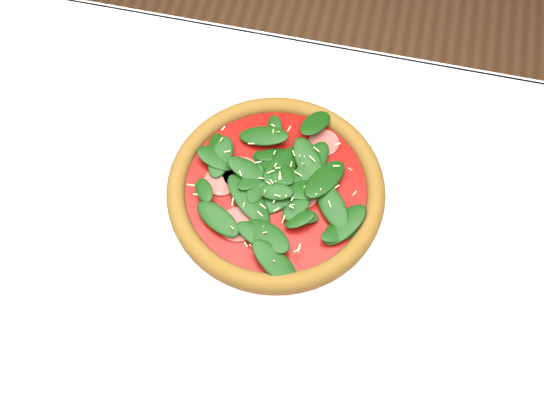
# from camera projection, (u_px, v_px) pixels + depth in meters

# --- Properties ---
(ground) EXTENTS (6.00, 6.00, 0.00)m
(ground) POSITION_uv_depth(u_px,v_px,m) (243.00, 350.00, 1.58)
(ground) COLOR brown
(ground) RESTS_ON ground
(dining_table) EXTENTS (1.21, 0.81, 0.75)m
(dining_table) POSITION_uv_depth(u_px,v_px,m) (226.00, 260.00, 1.00)
(dining_table) COLOR white
(dining_table) RESTS_ON ground
(plate) EXTENTS (0.38, 0.38, 0.02)m
(plate) POSITION_uv_depth(u_px,v_px,m) (276.00, 194.00, 0.93)
(plate) COLOR white
(plate) RESTS_ON dining_table
(pizza) EXTENTS (0.36, 0.36, 0.04)m
(pizza) POSITION_uv_depth(u_px,v_px,m) (276.00, 187.00, 0.91)
(pizza) COLOR brown
(pizza) RESTS_ON plate
(wine_glass) EXTENTS (0.09, 0.09, 0.21)m
(wine_glass) POSITION_uv_depth(u_px,v_px,m) (43.00, 153.00, 0.80)
(wine_glass) COLOR white
(wine_glass) RESTS_ON dining_table
(saucer_far) EXTENTS (0.12, 0.12, 0.01)m
(saucer_far) POSITION_uv_depth(u_px,v_px,m) (516.00, 146.00, 0.97)
(saucer_far) COLOR white
(saucer_far) RESTS_ON dining_table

